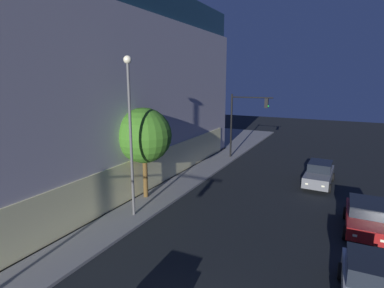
{
  "coord_description": "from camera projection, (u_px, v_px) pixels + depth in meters",
  "views": [
    {
      "loc": [
        -6.45,
        -3.27,
        7.98
      ],
      "look_at": [
        9.36,
        4.8,
        4.21
      ],
      "focal_mm": 28.48,
      "sensor_mm": 36.0,
      "label": 1
    }
  ],
  "objects": [
    {
      "name": "modern_building",
      "position": [
        34.0,
        87.0,
        26.03
      ],
      "size": [
        30.74,
        23.85,
        14.77
      ],
      "color": "#4C4C51",
      "rests_on": "ground"
    },
    {
      "name": "traffic_light_far_corner",
      "position": [
        244.0,
        116.0,
        30.18
      ],
      "size": [
        0.38,
        4.13,
        6.43
      ],
      "color": "black",
      "rests_on": "sidewalk_corner"
    },
    {
      "name": "street_lamp_sidewalk",
      "position": [
        130.0,
        120.0,
        16.88
      ],
      "size": [
        0.44,
        0.44,
        9.09
      ],
      "color": "#535353",
      "rests_on": "sidewalk_corner"
    },
    {
      "name": "sidewalk_tree",
      "position": [
        144.0,
        136.0,
        19.91
      ],
      "size": [
        3.64,
        3.64,
        6.07
      ],
      "color": "brown",
      "rests_on": "sidewalk_corner"
    },
    {
      "name": "car_silver",
      "position": [
        370.0,
        284.0,
        10.85
      ],
      "size": [
        4.18,
        2.1,
        1.68
      ],
      "color": "#B7BABF",
      "rests_on": "ground"
    },
    {
      "name": "car_red",
      "position": [
        366.0,
        217.0,
        16.19
      ],
      "size": [
        4.29,
        2.18,
        1.58
      ],
      "color": "maroon",
      "rests_on": "ground"
    },
    {
      "name": "car_grey",
      "position": [
        319.0,
        174.0,
        23.47
      ],
      "size": [
        4.83,
        2.13,
        1.73
      ],
      "color": "slate",
      "rests_on": "ground"
    }
  ]
}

